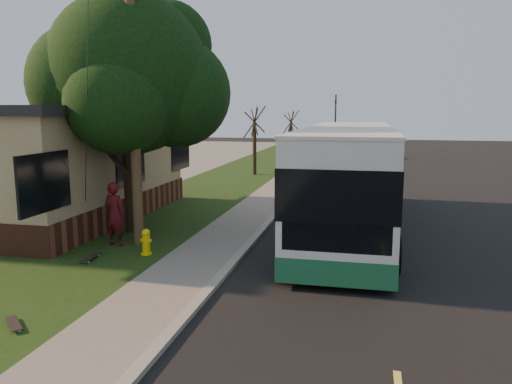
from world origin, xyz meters
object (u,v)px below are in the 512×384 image
leafy_tree (131,77)px  distant_car (371,150)px  transit_bus (348,175)px  utility_pole (133,92)px  traffic_signal (335,120)px  bare_tree_near (255,142)px  fire_hydrant (146,242)px  skateboarder (115,214)px  skateboard_main (91,257)px  skateboard_spare (14,324)px  bare_tree_far (291,135)px  dumpster (87,188)px

leafy_tree → distant_car: (7.98, 28.48, -4.47)m
leafy_tree → transit_bus: leafy_tree is taller
utility_pole → traffic_signal: 33.26m
bare_tree_near → distant_car: bearing=60.9°
fire_hydrant → leafy_tree: leafy_tree is taller
utility_pole → transit_bus: utility_pole is taller
transit_bus → utility_pole: bearing=-148.8°
transit_bus → skateboarder: 7.86m
transit_bus → skateboard_main: transit_bus is taller
traffic_signal → distant_car: bearing=-40.9°
skateboard_main → distant_car: size_ratio=0.22×
skateboard_main → skateboard_spare: (0.87, -4.20, -0.01)m
bare_tree_far → fire_hydrant: bearing=-89.2°
dumpster → distant_car: dumpster is taller
bare_tree_far → skateboard_main: 30.85m
fire_hydrant → bare_tree_near: bare_tree_near is taller
utility_pole → fire_hydrant: bearing=-54.6°
traffic_signal → skateboard_spare: size_ratio=8.02×
skateboard_main → bare_tree_near: bearing=88.9°
bare_tree_near → skateboarder: (-0.42, -17.29, -1.11)m
bare_tree_far → traffic_signal: 5.44m
skateboard_main → dumpster: bearing=121.4°
fire_hydrant → dumpster: bearing=131.3°
fire_hydrant → utility_pole: size_ratio=0.08×
skateboard_spare → skateboard_main: bearing=101.7°
transit_bus → skateboard_main: (-6.68, -5.48, -1.76)m
fire_hydrant → leafy_tree: 5.65m
skateboard_main → traffic_signal: bearing=82.8°
utility_pole → skateboard_main: size_ratio=9.93×
fire_hydrant → skateboard_main: (-1.27, -0.78, -0.30)m
traffic_signal → dumpster: traffic_signal is taller
utility_pole → traffic_signal: utility_pole is taller
skateboard_spare → traffic_signal: bearing=84.9°
leafy_tree → utility_pole: bearing=-62.4°
bare_tree_near → fire_hydrant: bearing=-87.1°
bare_tree_near → distant_car: (7.31, 13.13, -1.45)m
skateboard_spare → distant_car: size_ratio=0.17×
transit_bus → skateboard_spare: transit_bus is taller
transit_bus → traffic_signal: bearing=94.5°
distant_car → utility_pole: bearing=-100.0°
skateboard_spare → dumpster: bearing=114.9°
leafy_tree → dumpster: 7.25m
bare_tree_near → skateboard_spare: size_ratio=6.28×
distant_car → transit_bus: bearing=-88.8°
skateboard_main → dumpster: dumpster is taller
skateboard_spare → fire_hydrant: bearing=85.4°
utility_pole → skateboarder: utility_pole is taller
leafy_tree → dumpster: leafy_tree is taller
utility_pole → bare_tree_near: utility_pole is taller
skateboarder → skateboard_main: bearing=100.8°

